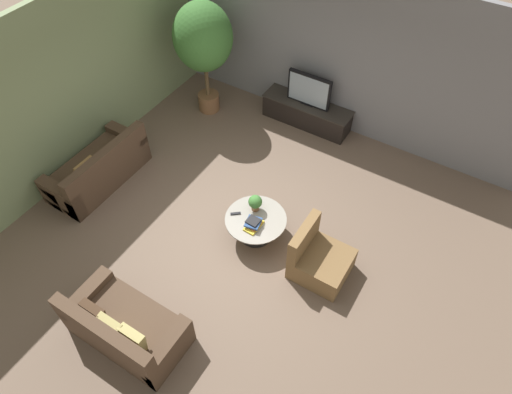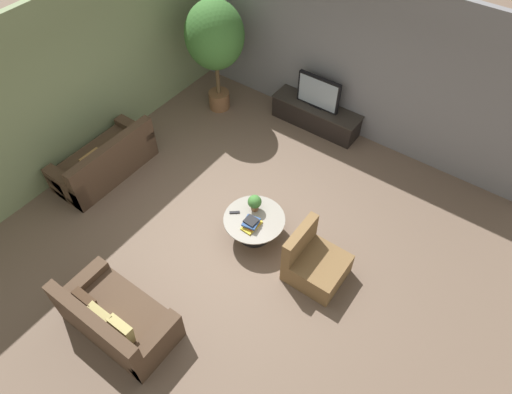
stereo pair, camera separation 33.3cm
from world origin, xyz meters
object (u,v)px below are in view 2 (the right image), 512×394
Objects in this scene: coffee_table at (254,224)px; potted_palm_tall at (215,38)px; couch_near_entry at (116,319)px; armchair_wicker at (314,263)px; television at (319,93)px; couch_by_wall at (105,161)px; media_console at (316,115)px; potted_plant_tabletop at (255,202)px.

coffee_table is 3.62m from potted_palm_tall.
couch_near_entry is 1.83× the size of armchair_wicker.
couch_by_wall is at bearing -125.25° from television.
media_console reaches higher than coffee_table.
potted_plant_tabletop is (-1.24, 0.23, 0.31)m from armchair_wicker.
television is 5.30m from couch_near_entry.
coffee_table is 0.35m from potted_plant_tabletop.
potted_palm_tall is (0.43, 2.67, 1.28)m from couch_by_wall.
couch_by_wall is (-2.35, -3.32, 0.03)m from media_console.
couch_by_wall is at bearing -99.12° from potted_palm_tall.
media_console is 2.96m from coffee_table.
armchair_wicker is (1.13, -0.07, -0.02)m from coffee_table.
couch_by_wall and couch_near_entry have the same top height.
television is 2.16m from potted_palm_tall.
media_console is 1.86× the size of coffee_table.
potted_plant_tabletop is at bearing -40.85° from potted_palm_tall.
potted_palm_tall reaches higher than couch_by_wall.
potted_palm_tall is 7.87× the size of potted_plant_tabletop.
couch_near_entry is at bearing 143.88° from armchair_wicker.
coffee_table is 2.99m from couch_by_wall.
couch_near_entry is (0.06, -5.28, 0.04)m from media_console.
potted_palm_tall is at bearing 170.88° from couch_by_wall.
television is at bearing 30.51° from armchair_wicker.
couch_by_wall reaches higher than media_console.
couch_by_wall reaches higher than potted_plant_tabletop.
television is 4.10m from couch_by_wall.
armchair_wicker reaches higher than media_console.
potted_palm_tall is (-1.92, -0.65, 1.31)m from media_console.
couch_near_entry is at bearing -66.92° from potted_palm_tall.
potted_palm_tall is at bearing -161.41° from television.
potted_palm_tall reaches higher than armchair_wicker.
couch_by_wall is 3.00m from potted_palm_tall.
potted_palm_tall is (-1.92, -0.64, 0.77)m from television.
media_console is 0.54m from television.
couch_near_entry is at bearing -89.37° from media_console.
couch_by_wall is at bearing -168.48° from potted_plant_tabletop.
television is at bearing 144.75° from couch_by_wall.
potted_plant_tabletop is (0.50, -2.74, -0.22)m from television.
media_console is 2.41m from potted_palm_tall.
television is 3.02× the size of potted_plant_tabletop.
media_console is at bearing 101.94° from coffee_table.
media_console is at bearing 18.63° from potted_palm_tall.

